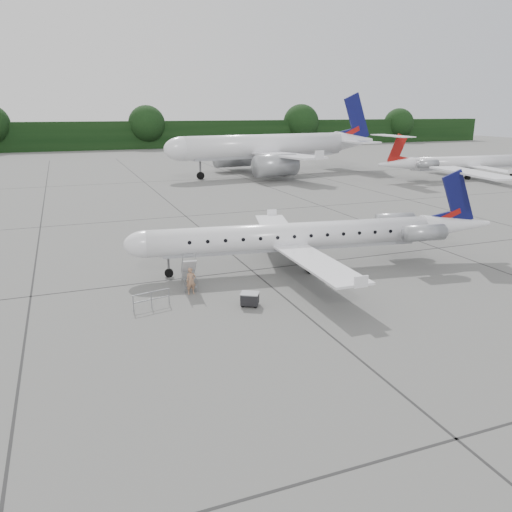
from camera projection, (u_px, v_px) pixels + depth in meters
name	position (u px, v px, depth m)	size (l,w,h in m)	color
ground	(378.00, 297.00, 31.05)	(320.00, 320.00, 0.00)	slate
treeline	(123.00, 135.00, 146.35)	(260.00, 4.00, 8.00)	black
main_regional_jet	(293.00, 223.00, 35.62)	(26.47, 19.06, 6.79)	white
airstair	(189.00, 271.00, 32.52)	(0.85, 2.51, 2.13)	white
passenger	(191.00, 281.00, 31.26)	(0.63, 0.41, 1.71)	#997053
safety_railing	(152.00, 300.00, 29.10)	(2.20, 0.08, 1.00)	gray
baggage_cart	(250.00, 299.00, 29.46)	(1.01, 0.82, 0.88)	black
bg_narrowbody	(265.00, 134.00, 87.00)	(39.40, 28.37, 14.14)	white
bg_regional_right	(469.00, 156.00, 83.68)	(28.50, 20.52, 7.48)	white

